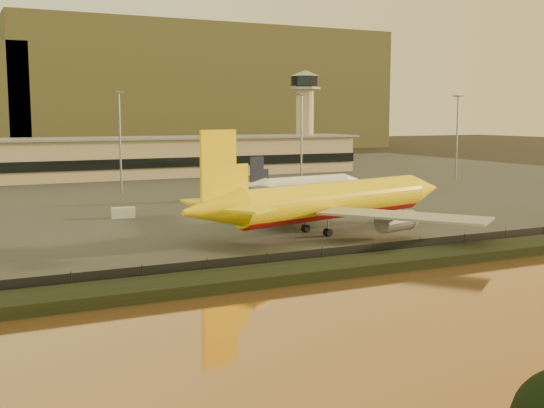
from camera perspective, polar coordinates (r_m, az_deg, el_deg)
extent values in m
plane|color=black|center=(103.86, 3.47, -3.52)|extent=(900.00, 900.00, 0.00)
cube|color=black|center=(89.60, 8.83, -4.90)|extent=(320.00, 7.00, 1.40)
cube|color=#2D2D2D|center=(191.52, -10.61, 1.43)|extent=(320.00, 220.00, 0.20)
cube|color=black|center=(92.72, 7.43, -4.08)|extent=(300.00, 0.05, 2.20)
cube|color=#C6AB89|center=(220.01, -12.73, 3.73)|extent=(160.00, 22.00, 12.00)
cube|color=black|center=(209.21, -12.01, 3.30)|extent=(160.00, 0.60, 3.00)
cube|color=gray|center=(219.71, -12.77, 5.37)|extent=(164.00, 24.00, 0.60)
cylinder|color=#C6AB89|center=(250.52, 2.76, 6.40)|extent=(6.40, 6.40, 30.00)
cylinder|color=black|center=(250.78, 2.78, 10.23)|extent=(10.40, 10.40, 3.50)
cone|color=gray|center=(250.93, 2.78, 10.85)|extent=(11.20, 11.20, 2.00)
cylinder|color=gray|center=(250.67, 2.78, 9.64)|extent=(11.20, 11.20, 0.80)
cylinder|color=slate|center=(173.64, -12.58, 4.95)|extent=(0.50, 0.50, 25.00)
cube|color=slate|center=(173.59, -12.70, 9.14)|extent=(2.20, 2.20, 0.40)
cylinder|color=slate|center=(189.72, 2.47, 5.31)|extent=(0.50, 0.50, 25.00)
cube|color=slate|center=(189.68, 2.50, 9.15)|extent=(2.20, 2.20, 0.40)
cylinder|color=slate|center=(213.40, 15.21, 5.30)|extent=(0.50, 0.50, 25.00)
cube|color=slate|center=(213.36, 15.33, 8.70)|extent=(2.20, 2.20, 0.40)
cube|color=brown|center=(451.37, -7.92, 9.31)|extent=(220.00, 160.00, 70.00)
cylinder|color=yellow|center=(115.06, 5.26, 0.43)|extent=(40.45, 15.79, 5.82)
cylinder|color=#AF0A0A|center=(115.19, 5.26, -0.08)|extent=(39.04, 14.26, 4.54)
cone|color=yellow|center=(133.27, 12.50, 1.24)|extent=(9.05, 7.61, 5.82)
cone|color=yellow|center=(98.68, -4.99, -0.48)|extent=(11.21, 8.17, 5.82)
cube|color=yellow|center=(98.66, -4.50, 3.26)|extent=(6.07, 2.00, 10.18)
cube|color=yellow|center=(104.62, -5.85, 0.20)|extent=(5.91, 5.85, 0.35)
cube|color=yellow|center=(95.35, -1.86, -0.47)|extent=(7.69, 7.67, 0.35)
cube|color=gray|center=(125.68, -0.17, 0.58)|extent=(11.01, 25.98, 0.35)
cylinder|color=gray|center=(124.90, 1.93, -0.20)|extent=(7.30, 4.79, 3.20)
cube|color=gray|center=(104.21, 10.94, -0.97)|extent=(21.30, 24.88, 0.35)
cylinder|color=gray|center=(108.95, 10.29, -1.45)|extent=(7.30, 4.79, 3.20)
cylinder|color=black|center=(127.11, 10.08, -1.22)|extent=(1.50, 1.31, 1.28)
cylinder|color=slate|center=(127.01, 10.09, -0.92)|extent=(0.22, 0.22, 2.62)
cylinder|color=black|center=(111.00, 4.69, -2.38)|extent=(1.50, 1.31, 1.28)
cylinder|color=slate|center=(110.89, 4.69, -2.04)|extent=(0.22, 0.22, 2.62)
cylinder|color=black|center=(114.69, 2.83, -2.04)|extent=(1.50, 1.31, 1.28)
cylinder|color=slate|center=(114.58, 2.83, -1.71)|extent=(0.22, 0.22, 2.62)
cylinder|color=white|center=(165.84, 2.88, 1.78)|extent=(24.43, 7.24, 3.36)
cylinder|color=gray|center=(165.90, 2.87, 1.58)|extent=(23.64, 6.40, 2.62)
cone|color=white|center=(175.10, 6.60, 2.04)|extent=(5.19, 4.08, 3.36)
cone|color=white|center=(156.98, -1.47, 1.56)|extent=(6.52, 4.30, 3.36)
cube|color=#1C2032|center=(157.01, -1.27, 2.92)|extent=(3.69, 0.86, 5.88)
cube|color=white|center=(160.48, -1.74, 1.78)|extent=(3.80, 3.66, 0.20)
cube|color=white|center=(154.94, -0.37, 1.58)|extent=(4.45, 4.38, 0.20)
cube|color=gray|center=(172.84, 0.81, 1.82)|extent=(7.91, 15.79, 0.20)
cylinder|color=gray|center=(172.11, 1.70, 1.49)|extent=(4.28, 2.48, 1.85)
cube|color=gray|center=(158.34, 4.75, 1.28)|extent=(11.89, 15.37, 0.20)
cylinder|color=gray|center=(161.24, 4.68, 1.06)|extent=(4.28, 2.48, 1.85)
cylinder|color=black|center=(171.97, 5.29, 1.01)|extent=(0.83, 0.70, 0.74)
cylinder|color=slate|center=(171.93, 5.30, 1.14)|extent=(0.18, 0.18, 1.51)
cylinder|color=black|center=(163.42, 2.50, 0.70)|extent=(0.83, 0.70, 0.74)
cylinder|color=slate|center=(163.38, 2.50, 0.84)|extent=(0.18, 0.18, 1.51)
cylinder|color=black|center=(165.81, 1.86, 0.80)|extent=(0.83, 0.70, 0.74)
cylinder|color=slate|center=(165.76, 1.86, 0.94)|extent=(0.18, 0.18, 1.51)
cube|color=yellow|center=(126.62, -0.47, -0.99)|extent=(4.48, 2.55, 1.90)
cube|color=white|center=(133.43, -12.34, -0.71)|extent=(4.73, 2.76, 2.00)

